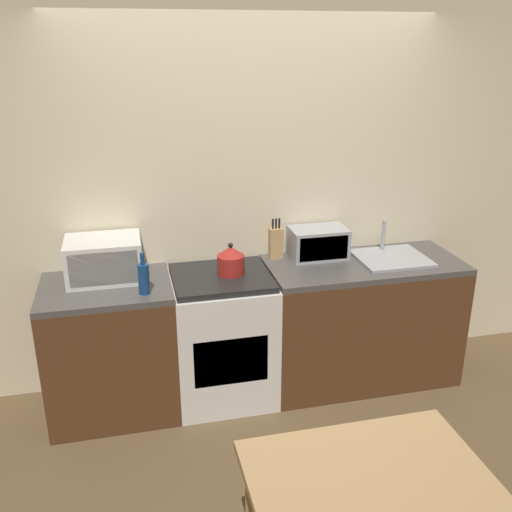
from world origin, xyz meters
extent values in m
plane|color=brown|center=(0.00, 0.00, 0.00)|extent=(16.00, 16.00, 0.00)
cube|color=beige|center=(0.00, 1.17, 1.30)|extent=(10.00, 0.06, 2.60)
cube|color=#4C2D19|center=(-1.00, 0.83, 0.43)|extent=(0.81, 0.62, 0.86)
cube|color=#474442|center=(-1.00, 0.83, 0.88)|extent=(0.81, 0.62, 0.04)
cube|color=#4C2D19|center=(0.73, 0.83, 0.43)|extent=(1.34, 0.62, 0.86)
cube|color=#474442|center=(0.73, 0.83, 0.88)|extent=(1.34, 0.62, 0.04)
cube|color=silver|center=(-0.27, 0.83, 0.43)|extent=(0.66, 0.62, 0.86)
cube|color=black|center=(-0.27, 0.83, 0.88)|extent=(0.63, 0.57, 0.04)
cube|color=black|center=(-0.27, 0.53, 0.43)|extent=(0.47, 0.02, 0.32)
cylinder|color=maroon|center=(-0.20, 0.84, 0.96)|extent=(0.18, 0.18, 0.13)
cone|color=maroon|center=(-0.20, 0.84, 1.06)|extent=(0.17, 0.17, 0.06)
sphere|color=black|center=(-0.20, 0.84, 1.10)|extent=(0.03, 0.03, 0.03)
cube|color=silver|center=(-1.00, 0.95, 1.03)|extent=(0.47, 0.35, 0.27)
cube|color=black|center=(-1.00, 0.78, 1.03)|extent=(0.41, 0.01, 0.21)
cylinder|color=navy|center=(-0.77, 0.66, 0.99)|extent=(0.07, 0.07, 0.19)
cylinder|color=navy|center=(-0.77, 0.66, 1.12)|extent=(0.03, 0.03, 0.07)
cube|color=tan|center=(0.16, 1.05, 1.01)|extent=(0.09, 0.06, 0.22)
cylinder|color=black|center=(0.14, 1.05, 1.15)|extent=(0.01, 0.01, 0.07)
cylinder|color=black|center=(0.16, 1.05, 1.15)|extent=(0.01, 0.01, 0.07)
cylinder|color=black|center=(0.18, 1.05, 1.15)|extent=(0.01, 0.01, 0.07)
cube|color=#999BA0|center=(0.45, 1.00, 1.01)|extent=(0.39, 0.25, 0.21)
cube|color=black|center=(0.45, 0.88, 1.01)|extent=(0.34, 0.01, 0.17)
cube|color=#999BA0|center=(0.93, 0.83, 0.91)|extent=(0.48, 0.43, 0.02)
cylinder|color=#999BA0|center=(0.93, 0.98, 1.03)|extent=(0.03, 0.03, 0.22)
cube|color=tan|center=(0.01, -0.97, 0.71)|extent=(0.95, 0.77, 0.04)
cylinder|color=tan|center=(0.42, -0.65, 0.35)|extent=(0.05, 0.05, 0.69)
camera|label=1|loc=(-0.84, -2.54, 2.33)|focal=40.00mm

